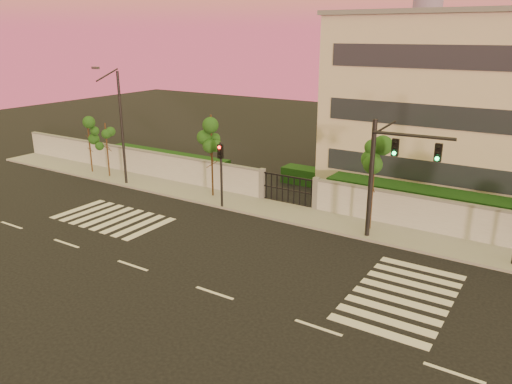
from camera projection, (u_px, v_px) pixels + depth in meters
ground at (215, 293)px, 21.78m from camera, size 120.00×120.00×0.00m
sidewalk at (319, 219)px, 30.19m from camera, size 60.00×3.00×0.15m
perimeter_wall at (332, 197)px, 31.03m from camera, size 60.00×0.36×2.20m
hedge_row at (364, 193)px, 32.77m from camera, size 41.00×4.25×1.80m
road_markings at (234, 254)px, 25.60m from camera, size 57.00×7.62×0.02m
street_tree_a at (89, 133)px, 39.40m from camera, size 1.33×1.06×4.51m
street_tree_b at (107, 138)px, 38.18m from camera, size 1.35×1.07×4.31m
street_tree_c at (212, 137)px, 33.20m from camera, size 1.52×1.21×5.72m
street_tree_d at (375, 165)px, 27.46m from camera, size 1.59×1.26×5.32m
traffic_signal_main at (387, 167)px, 25.97m from camera, size 4.18×0.49×6.60m
traffic_signal_secondary at (221, 167)px, 31.44m from camera, size 0.34×0.33×4.37m
streetlight_west at (120, 123)px, 35.79m from camera, size 0.52×2.09×8.70m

